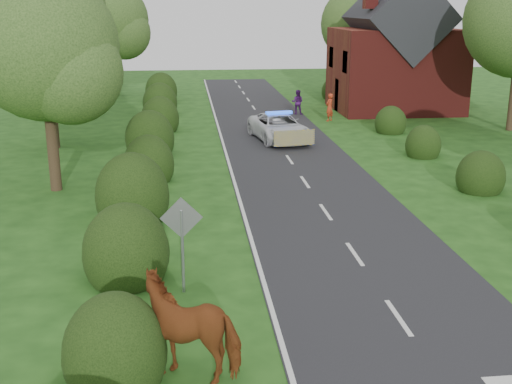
{
  "coord_description": "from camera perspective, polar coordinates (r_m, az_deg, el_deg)",
  "views": [
    {
      "loc": [
        -4.81,
        -13.13,
        7.07
      ],
      "look_at": [
        -2.65,
        6.43,
        1.3
      ],
      "focal_mm": 45.0,
      "sensor_mm": 36.0,
      "label": 1
    }
  ],
  "objects": [
    {
      "name": "ground",
      "position": [
        15.67,
        12.54,
        -10.9
      ],
      "size": [
        120.0,
        120.0,
        0.0
      ],
      "primitive_type": "plane",
      "color": "#1D4515"
    },
    {
      "name": "road",
      "position": [
        29.4,
        3.31,
        2.42
      ],
      "size": [
        6.0,
        70.0,
        0.02
      ],
      "primitive_type": "cube",
      "color": "black",
      "rests_on": "ground"
    },
    {
      "name": "road_markings",
      "position": [
        27.19,
        0.7,
        1.32
      ],
      "size": [
        4.96,
        70.0,
        0.01
      ],
      "color": "white",
      "rests_on": "road"
    },
    {
      "name": "hedgerow_left",
      "position": [
        25.68,
        -9.9,
        1.84
      ],
      "size": [
        2.75,
        50.41,
        3.0
      ],
      "color": "black",
      "rests_on": "ground"
    },
    {
      "name": "hedgerow_right",
      "position": [
        27.66,
        18.27,
        1.88
      ],
      "size": [
        2.1,
        45.78,
        2.1
      ],
      "color": "black",
      "rests_on": "ground"
    },
    {
      "name": "tree_left_a",
      "position": [
        25.53,
        -17.82,
        11.69
      ],
      "size": [
        5.74,
        5.6,
        8.38
      ],
      "color": "#332316",
      "rests_on": "ground"
    },
    {
      "name": "tree_left_b",
      "position": [
        33.67,
        -17.72,
        12.14
      ],
      "size": [
        5.74,
        5.6,
        8.07
      ],
      "color": "#332316",
      "rests_on": "ground"
    },
    {
      "name": "tree_left_c",
      "position": [
        43.68,
        -17.3,
        14.93
      ],
      "size": [
        6.97,
        6.8,
        10.22
      ],
      "color": "#332316",
      "rests_on": "ground"
    },
    {
      "name": "tree_left_d",
      "position": [
        53.28,
        -12.54,
        14.43
      ],
      "size": [
        6.15,
        6.0,
        8.89
      ],
      "color": "#332316",
      "rests_on": "ground"
    },
    {
      "name": "tree_right_c",
      "position": [
        52.92,
        9.43,
        14.26
      ],
      "size": [
        6.15,
        6.0,
        8.58
      ],
      "color": "#332316",
      "rests_on": "ground"
    },
    {
      "name": "road_sign",
      "position": [
        16.08,
        -6.61,
        -3.47
      ],
      "size": [
        1.06,
        0.08,
        2.53
      ],
      "color": "gray",
      "rests_on": "ground"
    },
    {
      "name": "house",
      "position": [
        45.56,
        12.28,
        11.85
      ],
      "size": [
        8.0,
        7.4,
        9.17
      ],
      "color": "maroon",
      "rests_on": "ground"
    },
    {
      "name": "cow",
      "position": [
        13.01,
        -5.63,
        -12.23
      ],
      "size": [
        2.68,
        1.86,
        1.73
      ],
      "primitive_type": "imported",
      "rotation": [
        0.0,
        0.0,
        -1.83
      ],
      "color": "brown",
      "rests_on": "ground"
    },
    {
      "name": "police_van",
      "position": [
        34.65,
        2.05,
        5.77
      ],
      "size": [
        3.15,
        5.49,
        1.58
      ],
      "rotation": [
        0.0,
        0.0,
        0.16
      ],
      "color": "silver",
      "rests_on": "ground"
    },
    {
      "name": "pedestrian_red",
      "position": [
        40.8,
        6.55,
        7.49
      ],
      "size": [
        0.74,
        0.73,
        1.73
      ],
      "primitive_type": "imported",
      "rotation": [
        0.0,
        0.0,
        3.89
      ],
      "color": "#B6331A",
      "rests_on": "ground"
    },
    {
      "name": "pedestrian_purple",
      "position": [
        43.15,
        3.7,
        7.98
      ],
      "size": [
        0.95,
        0.83,
        1.63
      ],
      "primitive_type": "imported",
      "rotation": [
        0.0,
        0.0,
        2.83
      ],
      "color": "#421456",
      "rests_on": "ground"
    }
  ]
}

